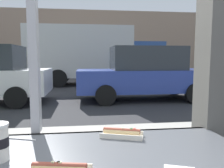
{
  "coord_description": "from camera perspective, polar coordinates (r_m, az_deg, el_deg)",
  "views": [
    {
      "loc": [
        0.29,
        -1.29,
        1.42
      ],
      "look_at": [
        0.72,
        2.16,
        1.03
      ],
      "focal_mm": 36.21,
      "sensor_mm": 36.0,
      "label": 1
    }
  ],
  "objects": [
    {
      "name": "loose_straw",
      "position": [
        1.36,
        -22.31,
        -12.69
      ],
      "size": [
        0.18,
        0.07,
        0.01
      ],
      "primitive_type": "cylinder",
      "rotation": [
        0.0,
        1.57,
        -0.33
      ],
      "color": "white",
      "rests_on": "window_counter"
    },
    {
      "name": "box_truck",
      "position": [
        12.66,
        -5.02,
        7.57
      ],
      "size": [
        7.35,
        2.44,
        3.15
      ],
      "color": "beige",
      "rests_on": "ground"
    },
    {
      "name": "building_facade_far",
      "position": [
        20.2,
        -8.03,
        10.09
      ],
      "size": [
        28.0,
        1.2,
        5.55
      ],
      "primitive_type": "cube",
      "color": "gray",
      "rests_on": "ground"
    },
    {
      "name": "ground_plane",
      "position": [
        9.4,
        -8.78,
        -2.44
      ],
      "size": [
        60.0,
        60.0,
        0.0
      ],
      "primitive_type": "plane",
      "color": "#2D2D30"
    },
    {
      "name": "sidewalk_strip",
      "position": [
        3.2,
        -12.24,
        -18.75
      ],
      "size": [
        16.0,
        2.8,
        0.13
      ],
      "primitive_type": "cube",
      "color": "#B2ADA3",
      "rests_on": "ground"
    },
    {
      "name": "parked_car_blue",
      "position": [
        7.91,
        8.36,
        2.61
      ],
      "size": [
        4.63,
        1.9,
        1.84
      ],
      "color": "#283D93",
      "rests_on": "ground"
    },
    {
      "name": "hotdog_tray_near",
      "position": [
        1.29,
        2.49,
        -12.27
      ],
      "size": [
        0.25,
        0.16,
        0.05
      ],
      "color": "silver",
      "rests_on": "window_counter"
    }
  ]
}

